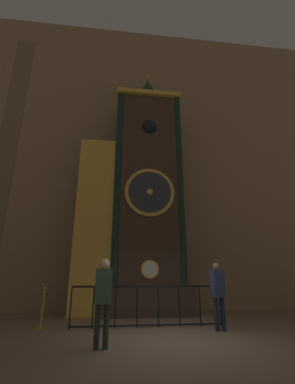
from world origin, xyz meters
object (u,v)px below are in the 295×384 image
clock_tower (136,198)px  visitor_near (103,293)px  visitor_far (218,289)px  stanchion_post (42,315)px

clock_tower → visitor_near: bearing=-102.4°
clock_tower → visitor_near: size_ratio=6.31×
clock_tower → visitor_far: size_ratio=6.32×
clock_tower → visitor_far: 5.13m
visitor_far → stanchion_post: (-4.78, 0.88, -0.68)m
visitor_near → stanchion_post: (-1.74, 2.28, -0.69)m
visitor_near → clock_tower: bearing=72.1°
stanchion_post → clock_tower: bearing=39.7°
visitor_far → stanchion_post: size_ratio=1.60×
clock_tower → visitor_near: clock_tower is taller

